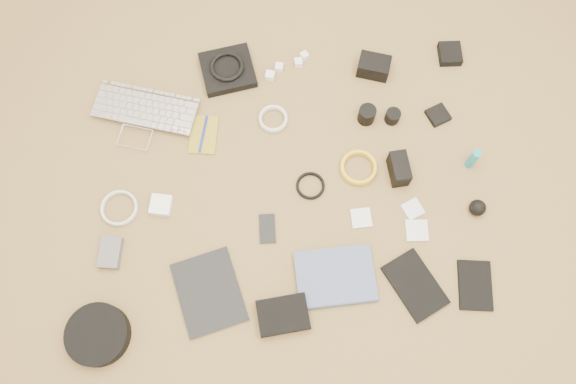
{
  "coord_description": "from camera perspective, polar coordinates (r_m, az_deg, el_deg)",
  "views": [
    {
      "loc": [
        -0.08,
        -0.63,
        1.83
      ],
      "look_at": [
        0.01,
        -0.01,
        0.02
      ],
      "focal_mm": 35.0,
      "sensor_mm": 36.0,
      "label": 1
    }
  ],
  "objects": [
    {
      "name": "card_reader",
      "position": [
        2.11,
        14.99,
        7.56
      ],
      "size": [
        0.09,
        0.09,
        0.02
      ],
      "primitive_type": "cube",
      "rotation": [
        0.0,
        0.0,
        0.32
      ],
      "color": "black",
      "rests_on": "ground"
    },
    {
      "name": "dslr_camera",
      "position": [
        2.14,
        8.71,
        12.49
      ],
      "size": [
        0.14,
        0.12,
        0.07
      ],
      "primitive_type": "cube",
      "rotation": [
        0.0,
        0.0,
        -0.39
      ],
      "color": "black",
      "rests_on": "ground"
    },
    {
      "name": "headphone_case",
      "position": [
        1.91,
        -18.75,
        -13.56
      ],
      "size": [
        0.22,
        0.22,
        0.05
      ],
      "primitive_type": "cylinder",
      "rotation": [
        0.0,
        0.0,
        0.15
      ],
      "color": "black",
      "rests_on": "ground"
    },
    {
      "name": "cable_black",
      "position": [
        1.94,
        2.29,
        0.6
      ],
      "size": [
        0.1,
        0.1,
        0.01
      ],
      "primitive_type": "torus",
      "rotation": [
        0.0,
        0.0,
        -0.06
      ],
      "color": "black",
      "rests_on": "ground"
    },
    {
      "name": "filter_case_mid",
      "position": [
        1.94,
        12.95,
        -3.84
      ],
      "size": [
        0.08,
        0.08,
        0.01
      ],
      "primitive_type": "cube",
      "rotation": [
        0.0,
        0.0,
        -0.14
      ],
      "color": "silver",
      "rests_on": "ground"
    },
    {
      "name": "lens_pouch",
      "position": [
        2.25,
        16.13,
        13.34
      ],
      "size": [
        0.09,
        0.1,
        0.03
      ],
      "primitive_type": "cube",
      "rotation": [
        0.0,
        0.0,
        -0.11
      ],
      "color": "black",
      "rests_on": "ground"
    },
    {
      "name": "notebook_black_a",
      "position": [
        1.89,
        12.79,
        -9.21
      ],
      "size": [
        0.2,
        0.24,
        0.02
      ],
      "primitive_type": "cube",
      "rotation": [
        0.0,
        0.0,
        0.39
      ],
      "color": "black",
      "rests_on": "ground"
    },
    {
      "name": "pen_blue",
      "position": [
        2.03,
        -8.61,
        5.86
      ],
      "size": [
        0.05,
        0.14,
        0.01
      ],
      "primitive_type": "cylinder",
      "rotation": [
        1.57,
        0.0,
        -0.29
      ],
      "color": "#1521B1",
      "rests_on": "notebook_olive"
    },
    {
      "name": "battery_charger",
      "position": [
        1.95,
        -17.6,
        -5.92
      ],
      "size": [
        0.09,
        0.12,
        0.03
      ],
      "primitive_type": "cube",
      "rotation": [
        0.0,
        0.0,
        -0.21
      ],
      "color": "#56555A",
      "rests_on": "ground"
    },
    {
      "name": "filter_case_right",
      "position": [
        1.96,
        12.56,
        -1.71
      ],
      "size": [
        0.08,
        0.08,
        0.01
      ],
      "primitive_type": "cube",
      "rotation": [
        0.0,
        0.0,
        0.33
      ],
      "color": "silver",
      "rests_on": "ground"
    },
    {
      "name": "paperback",
      "position": [
        1.84,
        5.26,
        -11.45
      ],
      "size": [
        0.26,
        0.2,
        0.03
      ],
      "primitive_type": "imported",
      "rotation": [
        0.0,
        0.0,
        1.54
      ],
      "color": "#475679",
      "rests_on": "ground"
    },
    {
      "name": "power_brick",
      "position": [
        1.95,
        -12.77,
        -1.32
      ],
      "size": [
        0.09,
        0.09,
        0.03
      ],
      "primitive_type": "cube",
      "rotation": [
        0.0,
        0.0,
        -0.26
      ],
      "color": "white",
      "rests_on": "ground"
    },
    {
      "name": "lens_b",
      "position": [
        2.06,
        10.58,
        7.57
      ],
      "size": [
        0.06,
        0.06,
        0.05
      ],
      "primitive_type": "cylinder",
      "rotation": [
        0.0,
        0.0,
        -0.16
      ],
      "color": "black",
      "rests_on": "ground"
    },
    {
      "name": "cable_yellow",
      "position": [
        1.97,
        7.16,
        2.4
      ],
      "size": [
        0.16,
        0.16,
        0.01
      ],
      "primitive_type": "torus",
      "rotation": [
        0.0,
        0.0,
        0.31
      ],
      "color": "gold",
      "rests_on": "ground"
    },
    {
      "name": "lens_cleaner",
      "position": [
        2.03,
        18.27,
        3.2
      ],
      "size": [
        0.04,
        0.04,
        0.1
      ],
      "primitive_type": "cylinder",
      "rotation": [
        0.0,
        0.0,
        -0.41
      ],
      "color": "teal",
      "rests_on": "ground"
    },
    {
      "name": "headphone_pouch",
      "position": [
        2.14,
        -6.15,
        12.22
      ],
      "size": [
        0.2,
        0.19,
        0.03
      ],
      "primitive_type": "cube",
      "rotation": [
        0.0,
        0.0,
        0.1
      ],
      "color": "black",
      "rests_on": "ground"
    },
    {
      "name": "drive_case",
      "position": [
        1.82,
        -0.51,
        -12.39
      ],
      "size": [
        0.16,
        0.12,
        0.04
      ],
      "primitive_type": "cube",
      "rotation": [
        0.0,
        0.0,
        0.02
      ],
      "color": "black",
      "rests_on": "ground"
    },
    {
      "name": "notebook_black_b",
      "position": [
        1.95,
        18.46,
        -8.98
      ],
      "size": [
        0.14,
        0.18,
        0.01
      ],
      "primitive_type": "cube",
      "rotation": [
        0.0,
        0.0,
        -0.2
      ],
      "color": "black",
      "rests_on": "ground"
    },
    {
      "name": "cable_white_a",
      "position": [
        2.04,
        -1.51,
        7.36
      ],
      "size": [
        0.12,
        0.12,
        0.01
      ],
      "primitive_type": "torus",
      "rotation": [
        0.0,
        0.0,
        0.09
      ],
      "color": "silver",
      "rests_on": "ground"
    },
    {
      "name": "charger_c",
      "position": [
        2.16,
        1.68,
        13.67
      ],
      "size": [
        0.04,
        0.04,
        0.02
      ],
      "primitive_type": "cube",
      "rotation": [
        0.0,
        0.0,
        0.44
      ],
      "color": "white",
      "rests_on": "ground"
    },
    {
      "name": "phone",
      "position": [
        1.9,
        -2.11,
        -3.74
      ],
      "size": [
        0.06,
        0.11,
        0.01
      ],
      "primitive_type": "cube",
      "rotation": [
        0.0,
        0.0,
        -0.09
      ],
      "color": "black",
      "rests_on": "ground"
    },
    {
      "name": "charger_a",
      "position": [
        2.11,
        -1.84,
        11.71
      ],
      "size": [
        0.04,
        0.04,
        0.03
      ],
      "primitive_type": "cube",
      "rotation": [
        0.0,
        0.0,
        -0.34
      ],
      "color": "white",
      "rests_on": "ground"
    },
    {
      "name": "filter_case_left",
      "position": [
        1.92,
        7.44,
        -2.64
      ],
      "size": [
        0.07,
        0.07,
        0.01
      ],
      "primitive_type": "cube",
      "rotation": [
        0.0,
        0.0,
        -0.05
      ],
      "color": "silver",
      "rests_on": "ground"
    },
    {
      "name": "air_blower",
      "position": [
        1.99,
        18.69,
        -1.52
      ],
      "size": [
        0.07,
        0.07,
        0.06
      ],
      "primitive_type": "sphere",
      "rotation": [
        0.0,
        0.0,
        0.2
      ],
      "color": "black",
      "rests_on": "ground"
    },
    {
      "name": "laptop",
      "position": [
        2.09,
        -14.67,
        6.9
      ],
      "size": [
        0.44,
        0.38,
        0.03
      ],
      "primitive_type": "imported",
      "rotation": [
        0.0,
        0.0,
        -0.37
      ],
      "color": "silver",
      "rests_on": "ground"
    },
    {
      "name": "cable_white_b",
      "position": [
        2.0,
        -16.72,
        -1.62
      ],
      "size": [
        0.14,
        0.14,
        0.01
      ],
      "primitive_type": "torus",
      "rotation": [
        0.0,
        0.0,
        0.08
      ],
      "color": "silver",
      "rests_on": "ground"
    },
    {
      "name": "notebook_olive",
      "position": [
        2.04,
        -8.58,
        5.76
      ],
      "size": [
        0.12,
        0.16,
        0.01
      ],
      "primitive_type": "cube",
      "rotation": [
        0.0,
        0.0,
        -0.21
      ],
      "color": "olive",
      "rests_on": "ground"
    },
    {
      "name": "charger_d",
      "position": [
        2.14,
        1.07,
        13.01
      ],
      "size": [
        0.03,
        0.03,
        0.03
      ],
      "primitive_type": "cube",
      "rotation": [
        0.0,
        0.0,
        -0.01
      ],
      "color": "white",
      "rests_on": "ground"
    },
    {
      "name": "tablet",
      "position": [
        1.87,
        -8.03,
        -10.03
      ],
      "size": [
        0.24,
        0.28,
        0.01
      ],
      "primitive_type": "cube",
      "rotation": [
        0.0,
        0.0,
        0.18
      ],
      "color": "black",
      "rests_on": "ground"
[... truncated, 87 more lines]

